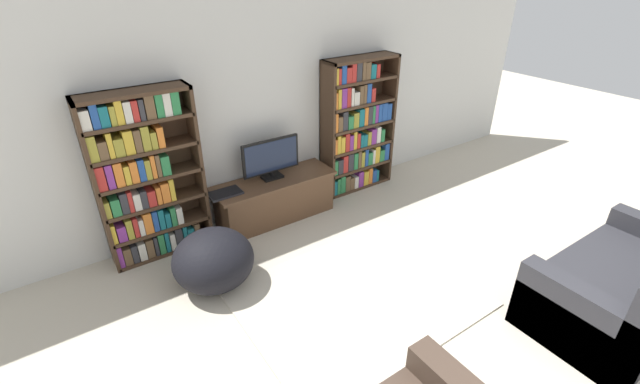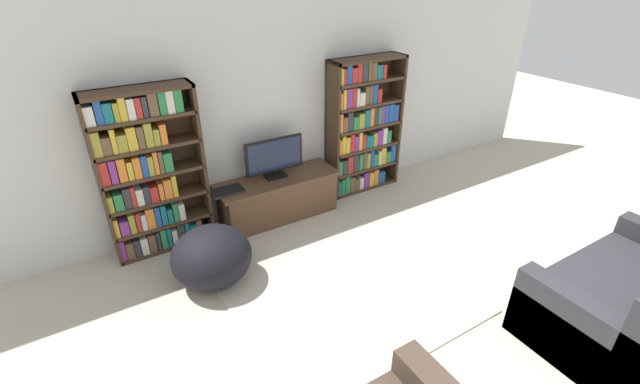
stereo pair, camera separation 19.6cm
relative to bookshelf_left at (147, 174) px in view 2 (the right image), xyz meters
name	(u,v)px [view 2 (the right image)]	position (x,y,z in m)	size (l,w,h in m)	color
wall_back	(271,105)	(1.49, 0.19, 0.42)	(8.80, 0.06, 2.60)	silver
bookshelf_left	(147,174)	(0.00, 0.00, 0.00)	(1.02, 0.30, 1.74)	#422D1E
bookshelf_right	(361,128)	(2.66, 0.00, -0.02)	(1.02, 0.30, 1.74)	#422D1E
tv_stand	(278,197)	(1.37, -0.12, -0.62)	(1.46, 0.49, 0.52)	brown
television	(274,157)	(1.37, -0.07, -0.11)	(0.71, 0.16, 0.48)	black
laptop	(227,191)	(0.76, -0.13, -0.35)	(0.36, 0.22, 0.03)	#28282D
area_rug	(353,298)	(1.30, -1.78, -0.87)	(2.08, 1.66, 0.02)	beige
couch_right_sofa	(629,301)	(3.03, -3.25, -0.57)	(1.67, 0.94, 0.92)	#2D2D33
beanbag_ottoman	(212,256)	(0.30, -0.85, -0.59)	(0.76, 0.76, 0.56)	black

